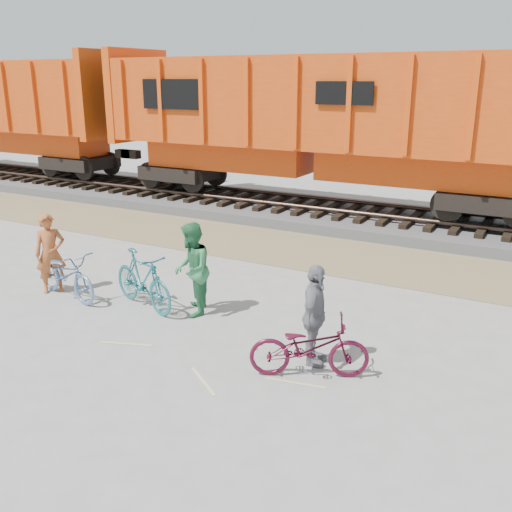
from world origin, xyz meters
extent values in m
plane|color=#9E9E99|center=(0.00, 0.00, 0.00)|extent=(120.00, 120.00, 0.00)
cube|color=#867853|center=(0.00, 5.50, 0.01)|extent=(120.00, 3.00, 0.02)
cube|color=slate|center=(0.00, 9.00, 0.15)|extent=(120.00, 4.00, 0.30)
cube|color=black|center=(-6.50, 9.00, 0.36)|extent=(0.22, 2.60, 0.12)
cube|color=black|center=(0.00, 9.00, 0.36)|extent=(0.22, 2.60, 0.12)
cylinder|color=#382821|center=(0.00, 8.28, 0.48)|extent=(120.00, 0.12, 0.12)
cylinder|color=#382821|center=(0.00, 9.72, 0.48)|extent=(120.00, 0.12, 0.12)
cube|color=#D7450D|center=(-9.98, 9.00, 3.64)|extent=(0.30, 3.06, 3.10)
cube|color=black|center=(-1.83, 9.00, 0.94)|extent=(11.20, 2.20, 0.80)
cube|color=#D6480F|center=(-1.83, 9.00, 1.79)|extent=(11.76, 1.65, 0.90)
cube|color=#D6480F|center=(-1.83, 9.00, 3.54)|extent=(14.00, 3.00, 2.60)
cube|color=#D7450D|center=(-8.68, 9.00, 3.64)|extent=(0.30, 3.06, 3.10)
cube|color=black|center=(-6.03, 7.42, 3.74)|extent=(2.20, 0.04, 0.90)
imported|color=#5E82AF|center=(-3.45, 0.28, 0.49)|extent=(1.95, 1.01, 0.98)
imported|color=#1F6B73|center=(-1.76, 0.60, 0.56)|extent=(1.92, 1.08, 1.11)
imported|color=#4F0F25|center=(2.07, -0.30, 0.46)|extent=(1.84, 1.32, 0.92)
imported|color=#AC5528|center=(-3.95, 0.38, 0.82)|extent=(0.68, 0.71, 1.64)
imported|color=#32804C|center=(-0.76, 0.80, 0.87)|extent=(0.99, 1.06, 1.74)
imported|color=gray|center=(1.97, 0.10, 0.79)|extent=(0.54, 0.98, 1.59)
camera|label=1|loc=(5.02, -7.29, 4.22)|focal=40.00mm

